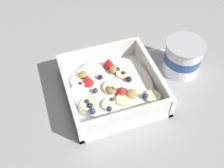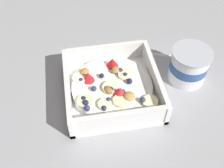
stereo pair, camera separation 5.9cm
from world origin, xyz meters
TOP-DOWN VIEW (x-y plane):
  - ground_plane at (0.00, 0.00)m, footprint 2.40×2.40m
  - fruit_bowl at (-0.00, 0.01)m, footprint 0.20×0.20m
  - spoon at (-0.12, 0.08)m, footprint 0.07×0.17m
  - yogurt_cup at (-0.02, 0.19)m, footprint 0.09×0.09m

SIDE VIEW (x-z plane):
  - ground_plane at x=0.00m, z-range 0.00..0.00m
  - spoon at x=-0.12m, z-range 0.00..0.01m
  - fruit_bowl at x=0.00m, z-range -0.01..0.05m
  - yogurt_cup at x=-0.02m, z-range 0.00..0.08m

